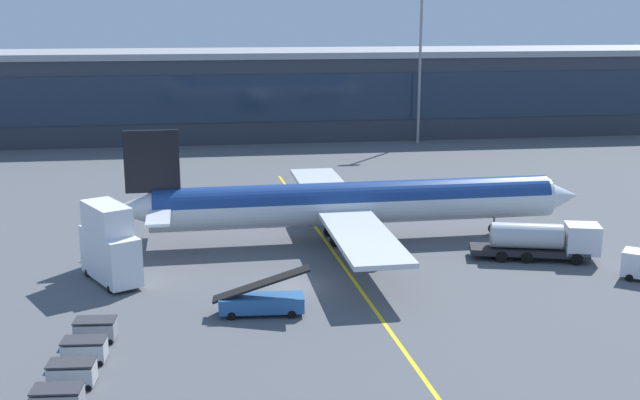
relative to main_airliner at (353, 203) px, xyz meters
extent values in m
plane|color=#515459|center=(-7.05, -11.73, -3.62)|extent=(700.00, 700.00, 0.00)
cube|color=yellow|center=(-2.02, -9.73, -3.62)|extent=(4.46, 79.91, 0.01)
cube|color=#2D333D|center=(-19.13, 65.09, 3.06)|extent=(183.83, 19.28, 13.36)
cube|color=#1E2D42|center=(-19.13, 55.39, 3.72)|extent=(178.32, 0.16, 7.48)
cube|color=#99999E|center=(-19.13, 65.09, 10.24)|extent=(187.51, 19.66, 1.00)
cylinder|color=silver|center=(0.30, 0.01, -0.14)|extent=(37.83, 4.50, 3.69)
cylinder|color=navy|center=(0.30, 0.01, 0.20)|extent=(37.07, 4.34, 3.54)
cone|color=silver|center=(20.47, 0.44, -0.14)|extent=(3.77, 3.59, 3.51)
cone|color=silver|center=(-20.05, -0.43, 0.23)|extent=(4.50, 3.23, 3.14)
cube|color=black|center=(-18.08, -0.39, 4.48)|extent=(4.81, 0.46, 5.54)
cube|color=silver|center=(-17.66, 3.31, 0.42)|extent=(2.13, 5.95, 0.24)
cube|color=silver|center=(-17.50, -4.07, 0.42)|extent=(2.13, 5.95, 0.24)
cube|color=silver|center=(-1.41, 9.75, -0.41)|extent=(5.14, 15.96, 0.40)
cube|color=silver|center=(-0.99, -9.80, -0.41)|extent=(5.14, 15.96, 0.40)
cylinder|color=#939399|center=(-0.35, 6.92, -1.73)|extent=(2.89, 2.09, 2.03)
cylinder|color=#939399|center=(-0.05, -6.92, -1.73)|extent=(2.89, 2.09, 2.03)
cylinder|color=black|center=(13.89, 0.30, -3.12)|extent=(1.01, 0.42, 1.00)
cylinder|color=slate|center=(13.89, 0.30, -2.30)|extent=(0.20, 0.20, 1.64)
cylinder|color=black|center=(-2.00, 1.62, -3.12)|extent=(1.01, 0.42, 1.00)
cylinder|color=slate|center=(-2.00, 1.62, -2.30)|extent=(0.20, 0.20, 1.64)
cylinder|color=black|center=(-1.93, -1.70, -3.12)|extent=(1.01, 0.42, 1.00)
cylinder|color=slate|center=(-1.93, -1.70, -2.30)|extent=(0.20, 0.20, 1.64)
cube|color=#232326|center=(14.08, -7.76, -2.87)|extent=(10.31, 5.04, 0.50)
cube|color=silver|center=(18.32, -8.91, -1.62)|extent=(3.36, 3.15, 2.50)
cube|color=black|center=(19.54, -9.24, -1.12)|extent=(0.76, 2.26, 1.12)
cylinder|color=#B7BABF|center=(13.80, -7.69, -1.52)|extent=(6.37, 3.70, 2.20)
cylinder|color=black|center=(18.09, -7.62, -3.12)|extent=(1.06, 0.60, 1.00)
cylinder|color=black|center=(17.47, -9.91, -3.12)|extent=(1.06, 0.60, 1.00)
cylinder|color=black|center=(14.10, -6.53, -3.12)|extent=(1.06, 0.60, 1.00)
cylinder|color=black|center=(13.47, -8.83, -3.12)|extent=(1.06, 0.60, 1.00)
cylinder|color=black|center=(12.07, -5.98, -3.12)|extent=(1.06, 0.60, 1.00)
cylinder|color=black|center=(11.45, -8.28, -3.12)|extent=(1.06, 0.60, 1.00)
cube|color=white|center=(-21.07, -8.62, -1.42)|extent=(5.39, 7.18, 3.80)
cube|color=silver|center=(-21.23, -8.32, 1.58)|extent=(4.49, 5.62, 2.20)
cylinder|color=black|center=(-18.96, -10.19, -3.32)|extent=(0.50, 0.65, 0.60)
cylinder|color=black|center=(-20.95, -11.25, -3.32)|extent=(0.50, 0.65, 0.60)
cylinder|color=black|center=(-21.19, -5.99, -3.32)|extent=(0.50, 0.65, 0.60)
cylinder|color=black|center=(-23.18, -7.04, -3.32)|extent=(0.50, 0.65, 0.60)
cube|color=black|center=(20.77, -13.94, -1.97)|extent=(2.54, 2.57, 0.60)
cylinder|color=black|center=(19.80, -14.38, -3.32)|extent=(0.63, 0.56, 0.60)
cylinder|color=black|center=(20.95, -12.89, -3.32)|extent=(0.63, 0.56, 0.60)
cube|color=#285B9E|center=(-9.76, -17.29, -2.77)|extent=(6.11, 2.30, 1.10)
cube|color=black|center=(-9.76, -17.29, -1.32)|extent=(6.97, 1.79, 2.38)
cylinder|color=black|center=(-11.91, -18.00, -3.32)|extent=(0.62, 0.29, 0.60)
cylinder|color=black|center=(-11.80, -16.29, -3.32)|extent=(0.62, 0.29, 0.60)
cylinder|color=black|center=(-7.72, -18.28, -3.32)|extent=(0.62, 0.29, 0.60)
cylinder|color=black|center=(-7.61, -16.58, -3.32)|extent=(0.62, 0.29, 0.60)
cube|color=gray|center=(-21.60, -29.83, -2.89)|extent=(2.71, 1.70, 1.10)
cube|color=#333338|center=(-21.60, -29.83, -2.19)|extent=(2.76, 1.73, 0.10)
cube|color=#B2B7BC|center=(-21.35, -26.64, -2.89)|extent=(2.71, 1.70, 1.10)
cube|color=#333338|center=(-21.35, -26.64, -2.19)|extent=(2.76, 1.73, 0.10)
cylinder|color=black|center=(-22.44, -27.31, -3.44)|extent=(0.37, 0.15, 0.36)
cylinder|color=black|center=(-22.33, -25.81, -3.44)|extent=(0.37, 0.15, 0.36)
cylinder|color=black|center=(-20.37, -27.47, -3.44)|extent=(0.37, 0.15, 0.36)
cylinder|color=black|center=(-20.25, -25.98, -3.44)|extent=(0.37, 0.15, 0.36)
cube|color=#B2B7BC|center=(-21.10, -23.45, -2.89)|extent=(2.71, 1.70, 1.10)
cube|color=#333338|center=(-21.10, -23.45, -2.19)|extent=(2.76, 1.73, 0.10)
cylinder|color=black|center=(-22.19, -24.12, -3.44)|extent=(0.37, 0.15, 0.36)
cylinder|color=black|center=(-22.07, -22.62, -3.44)|extent=(0.37, 0.15, 0.36)
cylinder|color=black|center=(-20.12, -24.28, -3.44)|extent=(0.37, 0.15, 0.36)
cylinder|color=black|center=(-20.00, -22.79, -3.44)|extent=(0.37, 0.15, 0.36)
cube|color=gray|center=(-20.84, -20.26, -2.89)|extent=(2.71, 1.70, 1.10)
cube|color=#333338|center=(-20.84, -20.26, -2.19)|extent=(2.76, 1.73, 0.10)
cylinder|color=black|center=(-21.94, -20.93, -3.44)|extent=(0.37, 0.15, 0.36)
cylinder|color=black|center=(-21.82, -19.43, -3.44)|extent=(0.37, 0.15, 0.36)
cylinder|color=black|center=(-19.87, -21.09, -3.44)|extent=(0.37, 0.15, 0.36)
cylinder|color=black|center=(-19.75, -19.60, -3.44)|extent=(0.37, 0.15, 0.36)
cylinder|color=gray|center=(20.52, 53.09, 8.23)|extent=(0.44, 0.44, 23.70)
camera|label=1|loc=(-13.19, -70.23, 17.56)|focal=44.55mm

